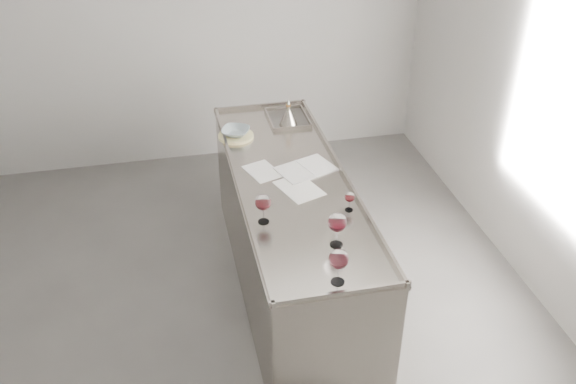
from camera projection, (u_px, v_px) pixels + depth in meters
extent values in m
cube|color=#4F4D4A|center=(231.00, 325.00, 4.51)|extent=(4.50, 5.00, 0.02)
cube|color=#A8A5A2|center=(185.00, 20.00, 5.82)|extent=(4.50, 0.02, 2.80)
cube|color=#A8A5A2|center=(566.00, 113.00, 4.16)|extent=(0.02, 5.00, 2.80)
cube|color=gray|center=(291.00, 237.00, 4.60)|extent=(0.75, 2.40, 0.92)
cube|color=gray|center=(292.00, 181.00, 4.34)|extent=(0.77, 2.42, 0.02)
cube|color=gray|center=(341.00, 293.00, 3.35)|extent=(0.77, 0.02, 0.03)
cube|color=gray|center=(260.00, 106.00, 5.31)|extent=(0.77, 0.02, 0.03)
cube|color=gray|center=(238.00, 184.00, 4.27)|extent=(0.02, 2.42, 0.03)
cube|color=gray|center=(343.00, 172.00, 4.40)|extent=(0.02, 2.42, 0.03)
cube|color=#595654|center=(288.00, 120.00, 5.13)|extent=(0.30, 0.38, 0.01)
cylinder|color=white|center=(264.00, 221.00, 3.93)|extent=(0.07, 0.07, 0.00)
cylinder|color=white|center=(263.00, 215.00, 3.90)|extent=(0.01, 0.01, 0.09)
ellipsoid|color=white|center=(263.00, 202.00, 3.85)|extent=(0.10, 0.10, 0.10)
cylinder|color=#37070A|center=(263.00, 205.00, 3.86)|extent=(0.07, 0.07, 0.02)
cylinder|color=white|center=(338.00, 282.00, 3.45)|extent=(0.08, 0.08, 0.00)
cylinder|color=white|center=(338.00, 274.00, 3.42)|extent=(0.01, 0.01, 0.10)
ellipsoid|color=white|center=(339.00, 259.00, 3.37)|extent=(0.11, 0.11, 0.11)
cylinder|color=#35070D|center=(339.00, 263.00, 3.38)|extent=(0.08, 0.08, 0.02)
cylinder|color=white|center=(336.00, 244.00, 3.73)|extent=(0.08, 0.08, 0.00)
cylinder|color=white|center=(337.00, 237.00, 3.70)|extent=(0.01, 0.01, 0.10)
ellipsoid|color=white|center=(337.00, 222.00, 3.64)|extent=(0.11, 0.11, 0.12)
cylinder|color=#38070D|center=(337.00, 226.00, 3.66)|extent=(0.08, 0.08, 0.02)
cylinder|color=white|center=(349.00, 210.00, 4.04)|extent=(0.05, 0.05, 0.00)
cylinder|color=white|center=(349.00, 205.00, 4.02)|extent=(0.01, 0.01, 0.06)
ellipsoid|color=white|center=(350.00, 197.00, 3.98)|extent=(0.06, 0.06, 0.07)
cylinder|color=#38070A|center=(350.00, 199.00, 3.99)|extent=(0.05, 0.05, 0.01)
cube|color=white|center=(294.00, 173.00, 4.41)|extent=(0.27, 0.31, 0.01)
cube|color=white|center=(317.00, 165.00, 4.50)|extent=(0.27, 0.31, 0.01)
cylinder|color=white|center=(306.00, 168.00, 4.45)|extent=(0.10, 0.25, 0.01)
cube|color=silver|center=(299.00, 188.00, 4.25)|extent=(0.32, 0.38, 0.00)
cube|color=silver|center=(263.00, 171.00, 4.43)|extent=(0.27, 0.32, 0.00)
cylinder|color=#D1C687|center=(236.00, 136.00, 4.87)|extent=(0.35, 0.35, 0.02)
imported|color=#8C9EA3|center=(236.00, 132.00, 4.85)|extent=(0.27, 0.27, 0.05)
cone|color=gray|center=(288.00, 118.00, 5.01)|extent=(0.15, 0.15, 0.13)
cylinder|color=gray|center=(288.00, 108.00, 4.96)|extent=(0.03, 0.03, 0.03)
cylinder|color=#995D2A|center=(288.00, 105.00, 4.95)|extent=(0.04, 0.04, 0.02)
cone|color=gray|center=(288.00, 102.00, 4.93)|extent=(0.03, 0.03, 0.04)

